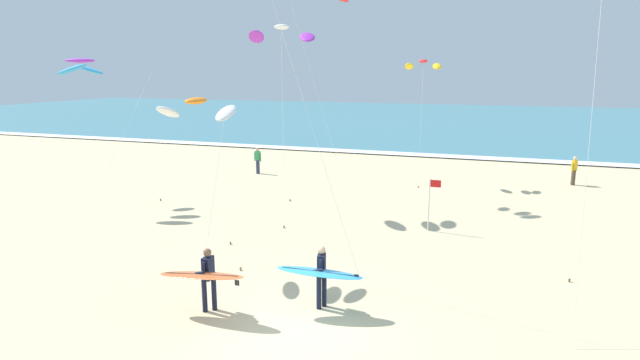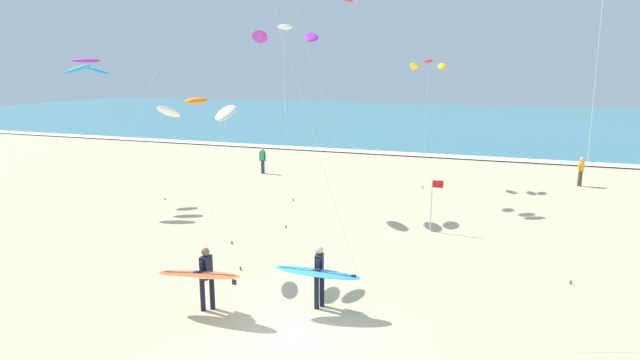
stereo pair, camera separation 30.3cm
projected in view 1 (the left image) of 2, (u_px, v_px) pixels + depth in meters
The scene contains 12 objects.
ground_plane at pixel (297, 331), 12.31m from camera, with size 160.00×160.00×0.00m, color beige.
ocean_water at pixel (461, 120), 64.87m from camera, with size 160.00×60.00×0.08m, color teal.
shoreline_foam at pixel (433, 155), 37.39m from camera, with size 160.00×1.63×0.01m, color white.
surfer_lead at pixel (205, 275), 12.97m from camera, with size 2.37×0.92×1.71m.
surfer_trailing at pixel (321, 273), 13.15m from camera, with size 2.26×1.13×1.71m.
kite_arc_amber_mid at pixel (197, 109), 15.22m from camera, with size 2.46×3.00×5.36m.
kite_arc_ivory_far at pixel (282, 34), 21.99m from camera, with size 3.16×4.26×8.07m.
kite_arc_violet_high at pixel (81, 67), 23.06m from camera, with size 4.03×2.95×6.68m.
kite_arc_scarlet_close at pixel (423, 65), 27.48m from camera, with size 2.04×2.12×6.74m.
bystander_yellow_top at pixel (574, 170), 27.88m from camera, with size 0.33×0.43×1.59m.
bystander_green_top at pixel (258, 160), 30.99m from camera, with size 0.49×0.24×1.59m.
lifeguard_flag at pixel (431, 199), 19.76m from camera, with size 0.45×0.05×2.10m.
Camera 1 is at (4.20, -10.48, 6.13)m, focal length 28.74 mm.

